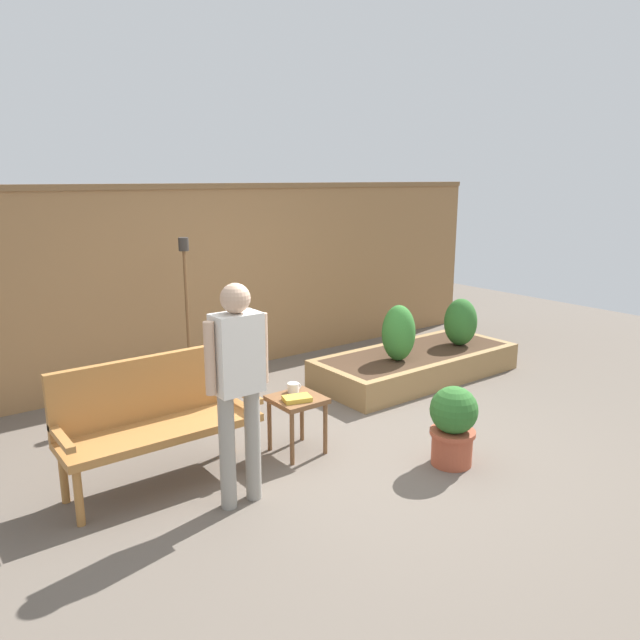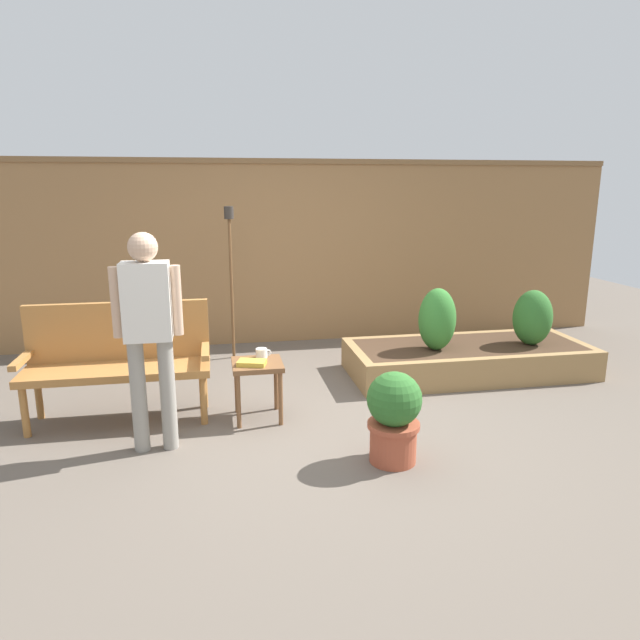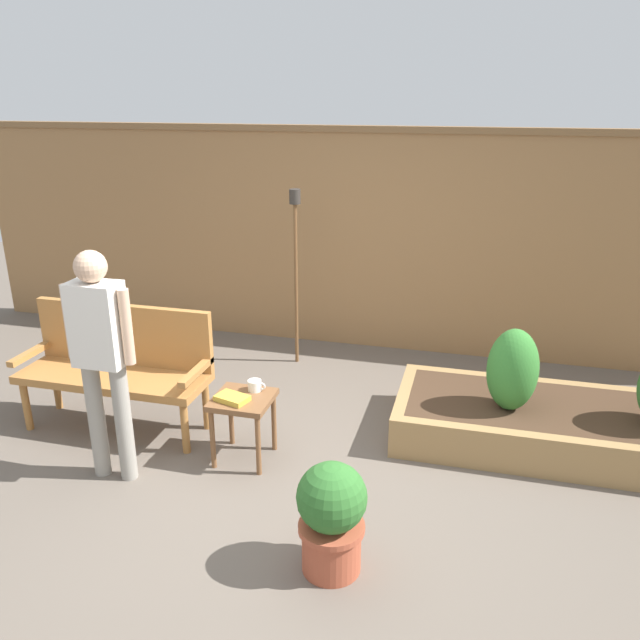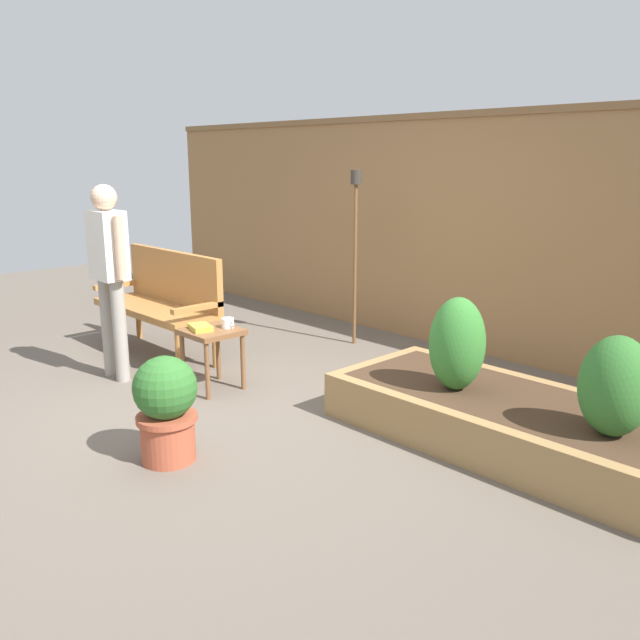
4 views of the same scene
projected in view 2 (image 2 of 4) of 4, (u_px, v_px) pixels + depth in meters
ground_plane at (311, 426)px, 4.49m from camera, size 14.00×14.00×0.00m
fence_back at (273, 252)px, 6.72m from camera, size 8.40×0.14×2.16m
garden_bench at (118, 353)px, 4.56m from camera, size 1.44×0.48×0.94m
side_table at (257, 372)px, 4.56m from camera, size 0.40×0.40×0.48m
cup_on_table at (262, 353)px, 4.66m from camera, size 0.13×0.10×0.08m
book_on_table at (252, 363)px, 4.46m from camera, size 0.25×0.20×0.04m
potted_boxwood at (394, 415)px, 3.85m from camera, size 0.38×0.38×0.64m
raised_planter_bed at (468, 359)px, 5.73m from camera, size 2.40×1.00×0.30m
shrub_near_bench at (437, 319)px, 5.46m from camera, size 0.36×0.36×0.61m
shrub_far_corner at (533, 318)px, 5.64m from camera, size 0.38×0.38×0.55m
tiki_torch at (230, 255)px, 6.03m from camera, size 0.10×0.10×1.65m
person_by_bench at (148, 324)px, 3.90m from camera, size 0.47×0.20×1.56m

